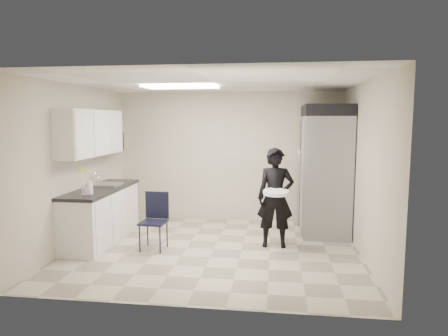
# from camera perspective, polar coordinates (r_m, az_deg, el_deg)

# --- Properties ---
(floor) EXTENTS (4.50, 4.50, 0.00)m
(floor) POSITION_cam_1_polar(r_m,az_deg,el_deg) (6.46, -1.44, -11.49)
(floor) COLOR #B8AB90
(floor) RESTS_ON ground
(ceiling) EXTENTS (4.50, 4.50, 0.00)m
(ceiling) POSITION_cam_1_polar(r_m,az_deg,el_deg) (6.16, -1.52, 12.13)
(ceiling) COLOR white
(ceiling) RESTS_ON back_wall
(back_wall) EXTENTS (4.50, 0.00, 4.50)m
(back_wall) POSITION_cam_1_polar(r_m,az_deg,el_deg) (8.15, 0.70, 1.70)
(back_wall) COLOR beige
(back_wall) RESTS_ON floor
(left_wall) EXTENTS (0.00, 4.00, 4.00)m
(left_wall) POSITION_cam_1_polar(r_m,az_deg,el_deg) (6.89, -20.29, 0.32)
(left_wall) COLOR beige
(left_wall) RESTS_ON floor
(right_wall) EXTENTS (0.00, 4.00, 4.00)m
(right_wall) POSITION_cam_1_polar(r_m,az_deg,el_deg) (6.24, 19.39, -0.29)
(right_wall) COLOR beige
(right_wall) RESTS_ON floor
(ceiling_panel) EXTENTS (1.20, 0.60, 0.02)m
(ceiling_panel) POSITION_cam_1_polar(r_m,az_deg,el_deg) (6.66, -6.18, 11.43)
(ceiling_panel) COLOR white
(ceiling_panel) RESTS_ON ceiling
(lower_counter) EXTENTS (0.60, 1.90, 0.86)m
(lower_counter) POSITION_cam_1_polar(r_m,az_deg,el_deg) (7.08, -17.08, -6.53)
(lower_counter) COLOR silver
(lower_counter) RESTS_ON floor
(countertop) EXTENTS (0.64, 1.95, 0.05)m
(countertop) POSITION_cam_1_polar(r_m,az_deg,el_deg) (6.99, -17.21, -2.90)
(countertop) COLOR black
(countertop) RESTS_ON lower_counter
(sink) EXTENTS (0.42, 0.40, 0.14)m
(sink) POSITION_cam_1_polar(r_m,az_deg,el_deg) (7.21, -16.24, -2.70)
(sink) COLOR gray
(sink) RESTS_ON countertop
(faucet) EXTENTS (0.02, 0.02, 0.24)m
(faucet) POSITION_cam_1_polar(r_m,az_deg,el_deg) (7.27, -17.72, -1.48)
(faucet) COLOR silver
(faucet) RESTS_ON countertop
(upper_cabinets) EXTENTS (0.35, 1.80, 0.75)m
(upper_cabinets) POSITION_cam_1_polar(r_m,az_deg,el_deg) (6.96, -18.43, 4.79)
(upper_cabinets) COLOR silver
(upper_cabinets) RESTS_ON left_wall
(towel_dispenser) EXTENTS (0.22, 0.30, 0.35)m
(towel_dispenser) POSITION_cam_1_polar(r_m,az_deg,el_deg) (8.04, -15.23, 3.68)
(towel_dispenser) COLOR black
(towel_dispenser) RESTS_ON left_wall
(notice_sticker_left) EXTENTS (0.00, 0.12, 0.07)m
(notice_sticker_left) POSITION_cam_1_polar(r_m,az_deg,el_deg) (6.99, -19.84, -0.24)
(notice_sticker_left) COLOR yellow
(notice_sticker_left) RESTS_ON left_wall
(notice_sticker_right) EXTENTS (0.00, 0.12, 0.07)m
(notice_sticker_right) POSITION_cam_1_polar(r_m,az_deg,el_deg) (7.17, -19.10, -0.36)
(notice_sticker_right) COLOR yellow
(notice_sticker_right) RESTS_ON left_wall
(commercial_fridge) EXTENTS (0.80, 1.35, 2.10)m
(commercial_fridge) POSITION_cam_1_polar(r_m,az_deg,el_deg) (7.45, 14.13, -0.93)
(commercial_fridge) COLOR gray
(commercial_fridge) RESTS_ON floor
(fridge_compressor) EXTENTS (0.80, 1.35, 0.20)m
(fridge_compressor) POSITION_cam_1_polar(r_m,az_deg,el_deg) (7.39, 14.40, 7.94)
(fridge_compressor) COLOR black
(fridge_compressor) RESTS_ON commercial_fridge
(folding_chair) EXTENTS (0.41, 0.41, 0.87)m
(folding_chair) POSITION_cam_1_polar(r_m,az_deg,el_deg) (6.41, -10.06, -7.68)
(folding_chair) COLOR black
(folding_chair) RESTS_ON floor
(man_tuxedo) EXTENTS (0.59, 0.40, 1.60)m
(man_tuxedo) POSITION_cam_1_polar(r_m,az_deg,el_deg) (6.45, 7.37, -4.24)
(man_tuxedo) COLOR black
(man_tuxedo) RESTS_ON floor
(bucket_lid) EXTENTS (0.41, 0.41, 0.05)m
(bucket_lid) POSITION_cam_1_polar(r_m,az_deg,el_deg) (6.18, 7.44, -3.48)
(bucket_lid) COLOR white
(bucket_lid) RESTS_ON man_tuxedo
(soap_bottle_a) EXTENTS (0.15, 0.15, 0.27)m
(soap_bottle_a) POSITION_cam_1_polar(r_m,az_deg,el_deg) (6.36, -18.66, -2.47)
(soap_bottle_a) COLOR white
(soap_bottle_a) RESTS_ON countertop
(soap_bottle_b) EXTENTS (0.08, 0.08, 0.18)m
(soap_bottle_b) POSITION_cam_1_polar(r_m,az_deg,el_deg) (6.37, -19.22, -2.89)
(soap_bottle_b) COLOR #9F9EA9
(soap_bottle_b) RESTS_ON countertop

